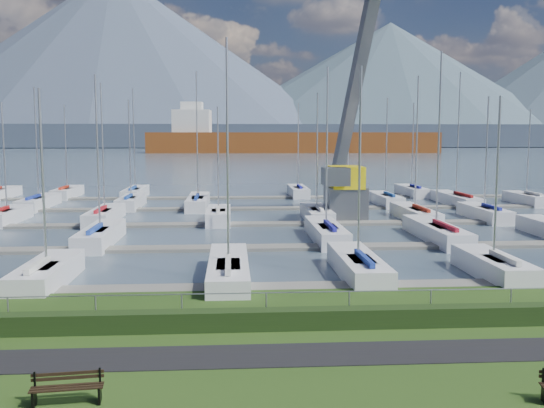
{
  "coord_description": "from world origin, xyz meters",
  "views": [
    {
      "loc": [
        -2.18,
        -21.04,
        6.83
      ],
      "look_at": [
        0.0,
        12.0,
        3.0
      ],
      "focal_mm": 40.0,
      "sensor_mm": 36.0,
      "label": 1
    }
  ],
  "objects": [
    {
      "name": "sailboat_fleet",
      "position": [
        -2.47,
        28.51,
        5.37
      ],
      "size": [
        74.61,
        49.18,
        13.5
      ],
      "color": "#1D4A92",
      "rests_on": "water"
    },
    {
      "name": "path",
      "position": [
        0.0,
        -3.0,
        0.01
      ],
      "size": [
        160.0,
        2.0,
        0.04
      ],
      "primitive_type": "cube",
      "color": "black",
      "rests_on": "grass"
    },
    {
      "name": "crane",
      "position": [
        7.64,
        29.52,
        5.33
      ],
      "size": [
        5.51,
        13.21,
        22.35
      ],
      "rotation": [
        0.0,
        0.0,
        0.01
      ],
      "color": "slate",
      "rests_on": "water"
    },
    {
      "name": "water",
      "position": [
        0.0,
        260.0,
        -0.4
      ],
      "size": [
        800.0,
        540.0,
        0.2
      ],
      "primitive_type": "cube",
      "color": "#445564"
    },
    {
      "name": "bench_left",
      "position": [
        -6.4,
        -6.0,
        0.42
      ],
      "size": [
        1.83,
        0.61,
        0.85
      ],
      "rotation": [
        0.0,
        0.0,
        0.11
      ],
      "color": "black",
      "rests_on": "grass"
    },
    {
      "name": "fence",
      "position": [
        0.0,
        0.0,
        1.2
      ],
      "size": [
        80.0,
        0.04,
        0.04
      ],
      "primitive_type": "cylinder",
      "rotation": [
        0.0,
        1.57,
        0.0
      ],
      "color": "gray",
      "rests_on": "grass"
    },
    {
      "name": "foothill",
      "position": [
        0.0,
        330.0,
        6.0
      ],
      "size": [
        900.0,
        80.0,
        12.0
      ],
      "primitive_type": "cube",
      "color": "#3E495B",
      "rests_on": "water"
    },
    {
      "name": "docks",
      "position": [
        0.0,
        26.0,
        -0.22
      ],
      "size": [
        90.0,
        41.6,
        0.25
      ],
      "color": "slate",
      "rests_on": "water"
    },
    {
      "name": "hedge",
      "position": [
        0.0,
        -0.4,
        0.35
      ],
      "size": [
        80.0,
        0.7,
        0.7
      ],
      "primitive_type": "cube",
      "color": "#1E3312",
      "rests_on": "grass"
    },
    {
      "name": "mountains",
      "position": [
        7.35,
        404.62,
        46.68
      ],
      "size": [
        1190.0,
        360.0,
        115.0
      ],
      "color": "#455366",
      "rests_on": "water"
    },
    {
      "name": "cargo_ship_mid",
      "position": [
        16.88,
        213.53,
        3.45
      ],
      "size": [
        111.31,
        22.2,
        21.5
      ],
      "rotation": [
        0.0,
        0.0,
        -0.04
      ],
      "color": "brown",
      "rests_on": "water"
    }
  ]
}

